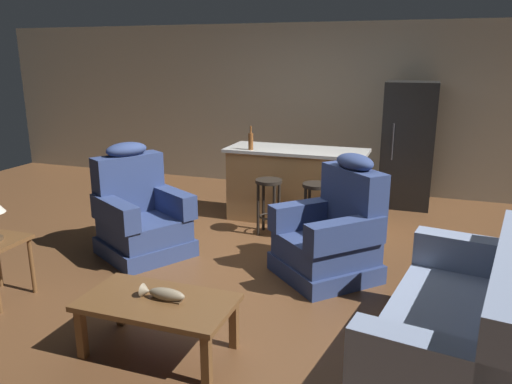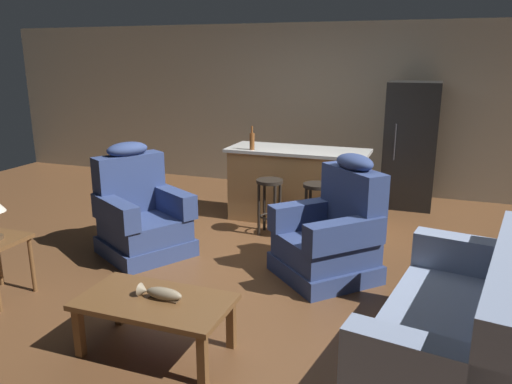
{
  "view_description": "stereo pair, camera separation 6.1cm",
  "coord_description": "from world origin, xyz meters",
  "px_view_note": "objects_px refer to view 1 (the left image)",
  "views": [
    {
      "loc": [
        1.6,
        -4.76,
        2.1
      ],
      "look_at": [
        -0.04,
        -0.1,
        0.75
      ],
      "focal_mm": 35.0,
      "sensor_mm": 36.0,
      "label": 1
    },
    {
      "loc": [
        1.65,
        -4.74,
        2.1
      ],
      "look_at": [
        -0.04,
        -0.1,
        0.75
      ],
      "focal_mm": 35.0,
      "sensor_mm": 36.0,
      "label": 2
    }
  ],
  "objects_px": {
    "fish_figurine": "(163,294)",
    "refrigerator": "(408,145)",
    "coffee_table": "(158,307)",
    "couch": "(460,329)",
    "bar_stool_left": "(269,196)",
    "recliner_near_lamp": "(140,216)",
    "bottle_tall_green": "(251,141)",
    "kitchen_island": "(296,185)",
    "recliner_near_island": "(333,234)",
    "bar_stool_right": "(316,201)"
  },
  "relations": [
    {
      "from": "fish_figurine",
      "to": "bar_stool_left",
      "type": "distance_m",
      "value": 2.65
    },
    {
      "from": "kitchen_island",
      "to": "fish_figurine",
      "type": "bearing_deg",
      "value": -91.84
    },
    {
      "from": "recliner_near_lamp",
      "to": "recliner_near_island",
      "type": "distance_m",
      "value": 2.1
    },
    {
      "from": "refrigerator",
      "to": "bar_stool_right",
      "type": "bearing_deg",
      "value": -116.34
    },
    {
      "from": "bar_stool_right",
      "to": "bottle_tall_green",
      "type": "distance_m",
      "value": 1.18
    },
    {
      "from": "kitchen_island",
      "to": "bar_stool_right",
      "type": "distance_m",
      "value": 0.75
    },
    {
      "from": "coffee_table",
      "to": "couch",
      "type": "xyz_separation_m",
      "value": [
        2.04,
        0.44,
        -0.02
      ]
    },
    {
      "from": "coffee_table",
      "to": "kitchen_island",
      "type": "distance_m",
      "value": 3.3
    },
    {
      "from": "refrigerator",
      "to": "bottle_tall_green",
      "type": "height_order",
      "value": "refrigerator"
    },
    {
      "from": "recliner_near_island",
      "to": "couch",
      "type": "bearing_deg",
      "value": 84.04
    },
    {
      "from": "bar_stool_right",
      "to": "bottle_tall_green",
      "type": "xyz_separation_m",
      "value": [
        -0.94,
        0.38,
        0.59
      ]
    },
    {
      "from": "couch",
      "to": "recliner_near_lamp",
      "type": "xyz_separation_m",
      "value": [
        -3.2,
        1.19,
        0.08
      ]
    },
    {
      "from": "couch",
      "to": "bar_stool_right",
      "type": "relative_size",
      "value": 2.96
    },
    {
      "from": "recliner_near_island",
      "to": "kitchen_island",
      "type": "relative_size",
      "value": 0.67
    },
    {
      "from": "bottle_tall_green",
      "to": "recliner_near_island",
      "type": "bearing_deg",
      "value": -44.49
    },
    {
      "from": "recliner_near_lamp",
      "to": "fish_figurine",
      "type": "bearing_deg",
      "value": -23.06
    },
    {
      "from": "couch",
      "to": "bottle_tall_green",
      "type": "height_order",
      "value": "bottle_tall_green"
    },
    {
      "from": "couch",
      "to": "bar_stool_left",
      "type": "xyz_separation_m",
      "value": [
        -2.07,
        2.22,
        0.13
      ]
    },
    {
      "from": "bar_stool_left",
      "to": "refrigerator",
      "type": "bearing_deg",
      "value": 51.0
    },
    {
      "from": "coffee_table",
      "to": "recliner_near_island",
      "type": "xyz_separation_m",
      "value": [
        0.93,
        1.75,
        0.06
      ]
    },
    {
      "from": "coffee_table",
      "to": "fish_figurine",
      "type": "relative_size",
      "value": 3.24
    },
    {
      "from": "fish_figurine",
      "to": "recliner_near_lamp",
      "type": "distance_m",
      "value": 2.01
    },
    {
      "from": "couch",
      "to": "bar_stool_left",
      "type": "distance_m",
      "value": 3.04
    },
    {
      "from": "bar_stool_right",
      "to": "coffee_table",
      "type": "bearing_deg",
      "value": -101.6
    },
    {
      "from": "coffee_table",
      "to": "bottle_tall_green",
      "type": "distance_m",
      "value": 3.16
    },
    {
      "from": "coffee_table",
      "to": "bar_stool_right",
      "type": "relative_size",
      "value": 1.62
    },
    {
      "from": "bar_stool_left",
      "to": "bottle_tall_green",
      "type": "bearing_deg",
      "value": 133.69
    },
    {
      "from": "couch",
      "to": "bottle_tall_green",
      "type": "relative_size",
      "value": 6.66
    },
    {
      "from": "kitchen_island",
      "to": "bottle_tall_green",
      "type": "distance_m",
      "value": 0.83
    },
    {
      "from": "refrigerator",
      "to": "bottle_tall_green",
      "type": "bearing_deg",
      "value": -141.98
    },
    {
      "from": "coffee_table",
      "to": "couch",
      "type": "relative_size",
      "value": 0.55
    },
    {
      "from": "couch",
      "to": "kitchen_island",
      "type": "bearing_deg",
      "value": -46.76
    },
    {
      "from": "fish_figurine",
      "to": "refrigerator",
      "type": "relative_size",
      "value": 0.19
    },
    {
      "from": "bottle_tall_green",
      "to": "recliner_near_lamp",
      "type": "bearing_deg",
      "value": -118.55
    },
    {
      "from": "coffee_table",
      "to": "fish_figurine",
      "type": "xyz_separation_m",
      "value": [
        0.03,
        0.02,
        0.1
      ]
    },
    {
      "from": "recliner_near_lamp",
      "to": "bottle_tall_green",
      "type": "relative_size",
      "value": 3.97
    },
    {
      "from": "recliner_near_lamp",
      "to": "recliner_near_island",
      "type": "relative_size",
      "value": 1.0
    },
    {
      "from": "coffee_table",
      "to": "bar_stool_left",
      "type": "height_order",
      "value": "bar_stool_left"
    },
    {
      "from": "recliner_near_lamp",
      "to": "refrigerator",
      "type": "relative_size",
      "value": 0.68
    },
    {
      "from": "bar_stool_left",
      "to": "refrigerator",
      "type": "distance_m",
      "value": 2.39
    },
    {
      "from": "couch",
      "to": "kitchen_island",
      "type": "relative_size",
      "value": 1.12
    },
    {
      "from": "coffee_table",
      "to": "bottle_tall_green",
      "type": "height_order",
      "value": "bottle_tall_green"
    },
    {
      "from": "coffee_table",
      "to": "recliner_near_lamp",
      "type": "distance_m",
      "value": 2.01
    },
    {
      "from": "coffee_table",
      "to": "couch",
      "type": "distance_m",
      "value": 2.08
    },
    {
      "from": "fish_figurine",
      "to": "couch",
      "type": "distance_m",
      "value": 2.05
    },
    {
      "from": "recliner_near_lamp",
      "to": "kitchen_island",
      "type": "relative_size",
      "value": 0.67
    },
    {
      "from": "kitchen_island",
      "to": "bar_stool_right",
      "type": "xyz_separation_m",
      "value": [
        0.41,
        -0.63,
        -0.01
      ]
    },
    {
      "from": "coffee_table",
      "to": "recliner_near_lamp",
      "type": "bearing_deg",
      "value": 125.46
    },
    {
      "from": "fish_figurine",
      "to": "bar_stool_left",
      "type": "xyz_separation_m",
      "value": [
        -0.06,
        2.65,
        0.01
      ]
    },
    {
      "from": "coffee_table",
      "to": "couch",
      "type": "height_order",
      "value": "couch"
    }
  ]
}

